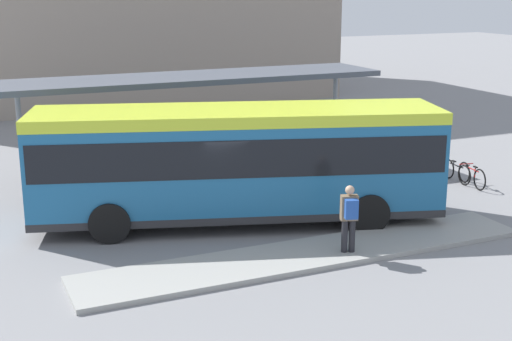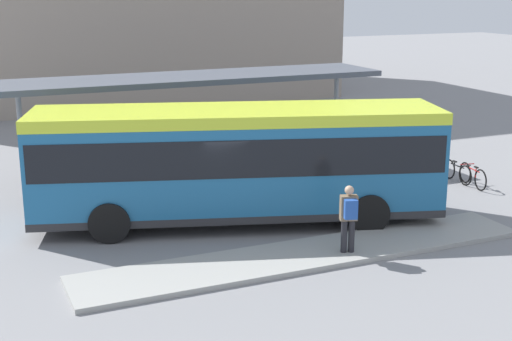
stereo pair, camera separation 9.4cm
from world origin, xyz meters
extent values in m
plane|color=gray|center=(0.00, 0.00, 0.00)|extent=(120.00, 120.00, 0.00)
cube|color=#9E9E99|center=(0.57, -2.99, 0.06)|extent=(11.15, 1.80, 0.12)
cube|color=#1E6093|center=(0.00, 0.00, 1.72)|extent=(10.84, 5.52, 2.74)
cube|color=#C6DB33|center=(0.00, 0.00, 2.94)|extent=(10.86, 5.55, 0.30)
cube|color=black|center=(0.00, 0.00, 2.05)|extent=(10.64, 5.49, 0.96)
cube|color=black|center=(5.03, -1.58, 2.05)|extent=(0.76, 2.19, 1.05)
cube|color=#28282B|center=(0.00, 0.00, 0.45)|extent=(10.85, 5.53, 0.20)
cylinder|color=black|center=(3.48, 0.14, 0.52)|extent=(1.07, 0.58, 1.03)
cylinder|color=black|center=(2.78, -2.11, 0.52)|extent=(1.07, 0.58, 1.03)
cylinder|color=black|center=(-2.78, 2.11, 0.52)|extent=(1.07, 0.58, 1.03)
cylinder|color=black|center=(-3.48, -0.14, 0.52)|extent=(1.07, 0.58, 1.03)
cylinder|color=#232328|center=(1.32, -3.31, 0.51)|extent=(0.15, 0.15, 0.79)
cylinder|color=#232328|center=(1.49, -3.36, 0.51)|extent=(0.15, 0.15, 0.79)
cube|color=#7A664C|center=(1.41, -3.33, 1.21)|extent=(0.44, 0.32, 0.59)
cube|color=#234CA3|center=(1.34, -3.53, 1.23)|extent=(0.34, 0.27, 0.45)
sphere|color=tan|center=(1.41, -3.33, 1.63)|extent=(0.21, 0.21, 0.21)
torus|color=black|center=(8.21, 0.73, 0.34)|extent=(0.16, 0.68, 0.69)
torus|color=black|center=(8.05, -0.19, 0.34)|extent=(0.16, 0.68, 0.69)
cylinder|color=red|center=(8.13, 0.27, 0.56)|extent=(0.16, 0.72, 0.04)
cylinder|color=red|center=(8.10, 0.11, 0.51)|extent=(0.04, 0.04, 0.34)
cube|color=black|center=(8.10, 0.11, 0.67)|extent=(0.10, 0.19, 0.04)
cylinder|color=red|center=(8.19, 0.63, 0.64)|extent=(0.48, 0.11, 0.03)
torus|color=black|center=(8.01, 0.48, 0.32)|extent=(0.09, 0.66, 0.66)
torus|color=black|center=(8.07, 1.37, 0.32)|extent=(0.09, 0.66, 0.66)
cylinder|color=black|center=(8.04, 0.93, 0.54)|extent=(0.08, 0.69, 0.04)
cylinder|color=black|center=(8.05, 1.08, 0.48)|extent=(0.04, 0.04, 0.32)
cube|color=black|center=(8.05, 1.08, 0.64)|extent=(0.08, 0.18, 0.04)
cylinder|color=black|center=(8.02, 0.57, 0.61)|extent=(0.48, 0.07, 0.03)
cube|color=#4C515B|center=(0.45, 4.97, 3.29)|extent=(12.64, 2.74, 0.18)
cylinder|color=gray|center=(-4.92, 4.97, 1.60)|extent=(0.16, 0.16, 3.20)
cylinder|color=gray|center=(5.82, 4.97, 1.60)|extent=(0.16, 0.16, 3.20)
camera|label=1|loc=(-6.96, -16.80, 6.20)|focal=50.00mm
camera|label=2|loc=(-6.87, -16.84, 6.20)|focal=50.00mm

